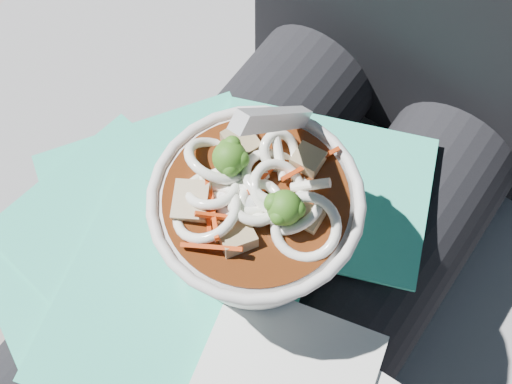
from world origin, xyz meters
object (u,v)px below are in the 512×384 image
Objects in this scene: stone_ledge at (322,263)px; plastic_bag at (183,243)px; lap at (262,277)px; person_body at (317,193)px; udon_bowl at (256,216)px.

stone_ledge is 0.42m from plastic_bag.
plastic_bag is at bearing -148.32° from lap.
lap is 0.10m from person_body.
person_body is 2.54× the size of plastic_bag.
plastic_bag is at bearing -107.50° from stone_ledge.
plastic_bag is at bearing -114.56° from person_body.
udon_bowl is at bearing -91.91° from stone_ledge.
stone_ledge is 1.02× the size of person_body.
udon_bowl reaches higher than stone_ledge.
plastic_bag reaches higher than stone_ledge.
udon_bowl reaches higher than lap.
udon_bowl is (0.05, 0.03, 0.06)m from plastic_bag.
stone_ledge is at bearing 72.50° from plastic_bag.
stone_ledge is at bearing 90.00° from person_body.
udon_bowl is at bearing 31.83° from plastic_bag.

